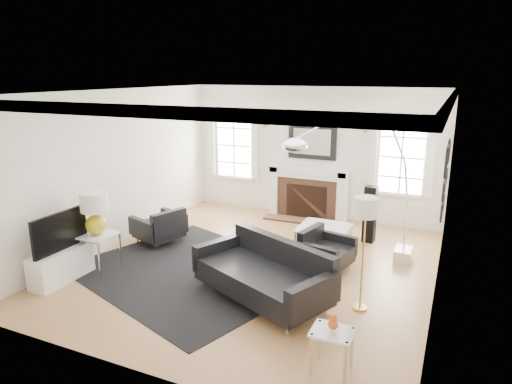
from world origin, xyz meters
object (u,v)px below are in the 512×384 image
at_px(armchair_left, 161,227).
at_px(coffee_table, 324,229).
at_px(armchair_right, 324,251).
at_px(gourd_lamp, 95,210).
at_px(arc_floor_lamp, 354,184).
at_px(sofa, 265,275).
at_px(fireplace, 308,194).

xyz_separation_m(armchair_left, coffee_table, (2.81, 1.02, 0.05)).
xyz_separation_m(armchair_right, gourd_lamp, (-3.26, -1.54, 0.70)).
xyz_separation_m(armchair_left, arc_floor_lamp, (3.44, 0.35, 1.09)).
height_order(coffee_table, arc_floor_lamp, arc_floor_lamp).
distance_m(armchair_left, coffee_table, 2.99).
bearing_deg(arc_floor_lamp, gourd_lamp, -154.40).
xyz_separation_m(sofa, armchair_right, (0.47, 1.32, -0.06)).
distance_m(armchair_right, gourd_lamp, 3.68).
height_order(fireplace, gourd_lamp, gourd_lamp).
distance_m(fireplace, sofa, 3.80).
height_order(armchair_left, arc_floor_lamp, arc_floor_lamp).
relative_size(armchair_left, gourd_lamp, 1.49).
distance_m(coffee_table, gourd_lamp, 3.91).
height_order(fireplace, armchair_right, fireplace).
bearing_deg(gourd_lamp, fireplace, 61.01).
bearing_deg(armchair_right, gourd_lamp, -154.68).
distance_m(gourd_lamp, arc_floor_lamp, 4.05).
bearing_deg(coffee_table, fireplace, 117.32).
height_order(fireplace, armchair_left, fireplace).
relative_size(fireplace, sofa, 0.76).
xyz_separation_m(fireplace, arc_floor_lamp, (1.44, -2.23, 0.86)).
height_order(fireplace, arc_floor_lamp, arc_floor_lamp).
distance_m(armchair_left, gourd_lamp, 1.56).
relative_size(sofa, gourd_lamp, 3.27).
distance_m(fireplace, armchair_right, 2.66).
bearing_deg(gourd_lamp, sofa, 4.55).
relative_size(fireplace, arc_floor_lamp, 0.66).
xyz_separation_m(gourd_lamp, arc_floor_lamp, (3.64, 1.74, 0.40)).
distance_m(sofa, gourd_lamp, 2.88).
distance_m(sofa, armchair_right, 1.40).
bearing_deg(fireplace, armchair_right, -66.38).
bearing_deg(armchair_right, fireplace, 113.62).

